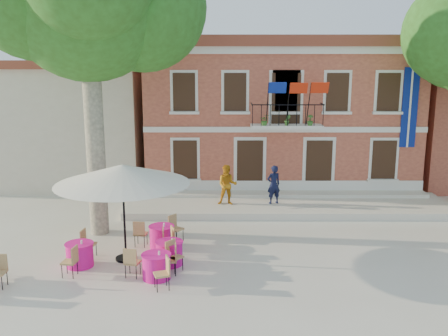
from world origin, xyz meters
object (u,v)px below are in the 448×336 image
patio_umbrella (122,174)px  pedestrian_navy (274,184)px  cafe_table_1 (156,265)px  cafe_table_4 (169,252)px  cafe_table_0 (80,254)px  cafe_table_3 (162,235)px  pedestrian_orange (227,185)px

patio_umbrella → pedestrian_navy: bearing=46.1°
pedestrian_navy → cafe_table_1: bearing=38.1°
pedestrian_navy → cafe_table_4: 7.15m
cafe_table_0 → cafe_table_4: size_ratio=1.00×
pedestrian_navy → cafe_table_1: 8.18m
cafe_table_0 → cafe_table_3: size_ratio=1.06×
patio_umbrella → cafe_table_1: bearing=-50.3°
patio_umbrella → cafe_table_0: size_ratio=2.19×
pedestrian_orange → cafe_table_1: 7.20m
cafe_table_0 → cafe_table_3: 2.92m
patio_umbrella → cafe_table_1: (1.21, -1.45, -2.44)m
pedestrian_navy → cafe_table_4: (-3.87, -5.96, -0.72)m
pedestrian_orange → cafe_table_3: size_ratio=0.94×
cafe_table_1 → pedestrian_navy: bearing=59.4°
patio_umbrella → cafe_table_3: size_ratio=2.31×
patio_umbrella → cafe_table_3: patio_umbrella is taller
cafe_table_0 → cafe_table_1: same height
pedestrian_navy → cafe_table_4: pedestrian_navy is taller
patio_umbrella → cafe_table_1: size_ratio=2.33×
cafe_table_0 → pedestrian_navy: bearing=42.4°
pedestrian_navy → pedestrian_orange: 2.01m
cafe_table_4 → patio_umbrella: bearing=164.7°
pedestrian_orange → cafe_table_1: (-2.14, -6.83, -0.74)m
pedestrian_orange → pedestrian_navy: bearing=7.7°
cafe_table_1 → cafe_table_4: bearing=75.5°
patio_umbrella → pedestrian_orange: (3.35, 5.38, -1.69)m
cafe_table_3 → cafe_table_0: bearing=-144.8°
patio_umbrella → pedestrian_orange: bearing=58.1°
cafe_table_0 → cafe_table_3: (2.38, 1.68, 0.01)m
patio_umbrella → cafe_table_4: patio_umbrella is taller
pedestrian_orange → cafe_table_1: pedestrian_orange is taller
pedestrian_navy → cafe_table_3: (-4.31, -4.43, -0.72)m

